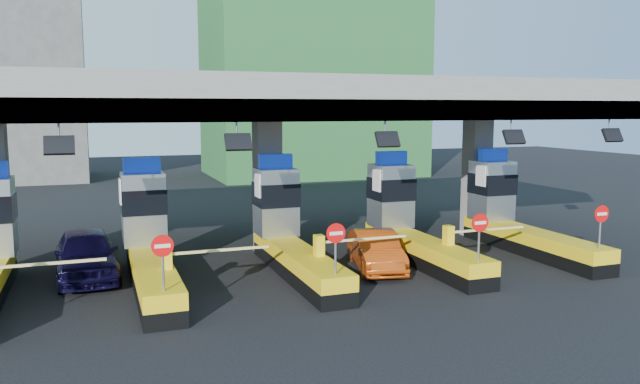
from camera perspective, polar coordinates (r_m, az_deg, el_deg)
name	(u,v)px	position (r m, az deg, el deg)	size (l,w,h in m)	color
ground	(290,270)	(23.21, -2.78, -7.11)	(120.00, 120.00, 0.00)	black
toll_canopy	(267,103)	(25.21, -4.83, 8.12)	(28.00, 12.09, 7.00)	slate
toll_lane_left	(148,241)	(22.24, -15.45, -4.33)	(4.43, 8.00, 4.16)	black
toll_lane_center	(287,231)	(23.15, -3.00, -3.60)	(4.43, 8.00, 4.16)	black
toll_lane_right	(408,223)	(25.05, 8.01, -2.81)	(4.43, 8.00, 4.16)	black
toll_lane_far_right	(512,215)	(27.73, 17.18, -2.07)	(4.43, 8.00, 4.16)	black
bg_building_scaffold	(311,16)	(57.18, -0.85, 15.76)	(18.00, 12.00, 28.00)	#1E5926
van	(86,254)	(23.34, -20.58, -5.34)	(2.03, 5.05, 1.72)	black
red_car	(376,250)	(23.19, 5.12, -5.34)	(1.50, 4.30, 1.42)	#B9410E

